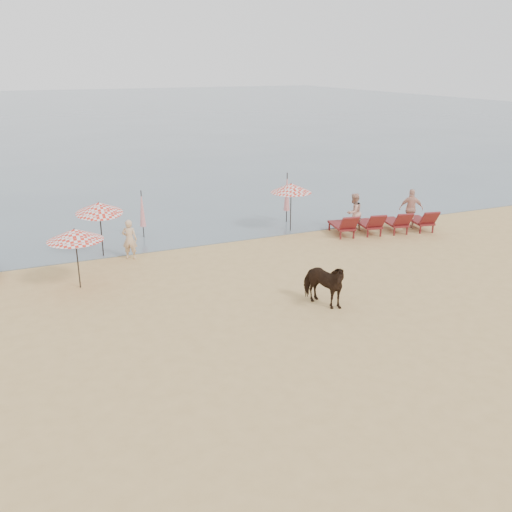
{
  "coord_description": "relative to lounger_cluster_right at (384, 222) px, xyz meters",
  "views": [
    {
      "loc": [
        -7.14,
        -11.3,
        7.21
      ],
      "look_at": [
        0.0,
        5.0,
        1.1
      ],
      "focal_mm": 40.0,
      "sensor_mm": 36.0,
      "label": 1
    }
  ],
  "objects": [
    {
      "name": "umbrella_open_left_b",
      "position": [
        -11.83,
        1.76,
        1.45
      ],
      "size": [
        1.76,
        1.8,
        2.25
      ],
      "rotation": [
        0.0,
        0.0,
        0.07
      ],
      "color": "black",
      "rests_on": "ground"
    },
    {
      "name": "umbrella_closed_right",
      "position": [
        -3.1,
        3.31,
        0.96
      ],
      "size": [
        0.29,
        0.29,
        2.36
      ],
      "rotation": [
        0.0,
        0.0,
        0.26
      ],
      "color": "black",
      "rests_on": "ground"
    },
    {
      "name": "lounger_cluster_right",
      "position": [
        0.0,
        0.0,
        0.0
      ],
      "size": [
        4.73,
        2.69,
        0.71
      ],
      "rotation": [
        0.0,
        0.0,
        -0.19
      ],
      "color": "maroon",
      "rests_on": "ground"
    },
    {
      "name": "sea",
      "position": [
        -7.67,
        71.47,
        -0.49
      ],
      "size": [
        160.0,
        140.0,
        0.06
      ],
      "primitive_type": "cube",
      "color": "#51606B",
      "rests_on": "ground"
    },
    {
      "name": "umbrella_closed_left",
      "position": [
        -9.82,
        3.58,
        0.78
      ],
      "size": [
        0.25,
        0.25,
        2.07
      ],
      "rotation": [
        0.0,
        0.0,
        -0.31
      ],
      "color": "black",
      "rests_on": "ground"
    },
    {
      "name": "umbrella_open_right",
      "position": [
        -3.61,
        1.92,
        1.48
      ],
      "size": [
        1.79,
        1.79,
        2.19
      ],
      "rotation": [
        0.0,
        0.0,
        -0.06
      ],
      "color": "black",
      "rests_on": "ground"
    },
    {
      "name": "beachgoer_right_a",
      "position": [
        -1.04,
        0.81,
        0.37
      ],
      "size": [
        1.0,
        0.88,
        1.71
      ],
      "primitive_type": "imported",
      "rotation": [
        0.0,
        0.0,
        3.47
      ],
      "color": "tan",
      "rests_on": "ground"
    },
    {
      "name": "beachgoer_left",
      "position": [
        -10.91,
        1.05,
        0.29
      ],
      "size": [
        0.67,
        0.58,
        1.55
      ],
      "primitive_type": "imported",
      "rotation": [
        0.0,
        0.0,
        2.7
      ],
      "color": "#D3AC84",
      "rests_on": "ground"
    },
    {
      "name": "cow",
      "position": [
        -6.4,
        -5.76,
        0.24
      ],
      "size": [
        1.4,
        1.89,
        1.45
      ],
      "primitive_type": "imported",
      "rotation": [
        0.0,
        0.0,
        0.41
      ],
      "color": "black",
      "rests_on": "ground"
    },
    {
      "name": "beachgoer_right_b",
      "position": [
        1.62,
        0.23,
        0.4
      ],
      "size": [
        1.12,
        0.92,
        1.79
      ],
      "primitive_type": "imported",
      "rotation": [
        0.0,
        0.0,
        2.59
      ],
      "color": "#DDA28A",
      "rests_on": "ground"
    },
    {
      "name": "ground",
      "position": [
        -7.67,
        -8.53,
        -0.49
      ],
      "size": [
        120.0,
        120.0,
        0.0
      ],
      "primitive_type": "plane",
      "color": "tan",
      "rests_on": "ground"
    },
    {
      "name": "umbrella_open_left_a",
      "position": [
        -13.09,
        -1.21,
        1.36
      ],
      "size": [
        1.81,
        1.81,
        2.07
      ],
      "rotation": [
        0.0,
        0.0,
        -0.34
      ],
      "color": "black",
      "rests_on": "ground"
    }
  ]
}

